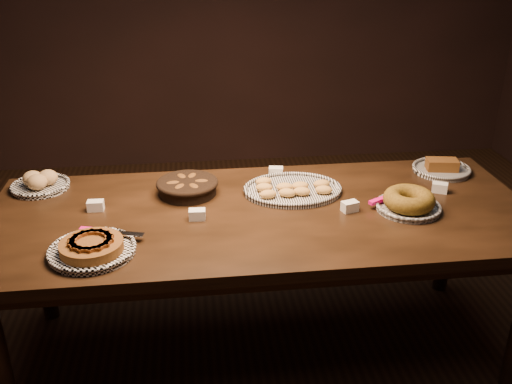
{
  "coord_description": "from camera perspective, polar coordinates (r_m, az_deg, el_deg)",
  "views": [
    {
      "loc": [
        -0.3,
        -2.21,
        1.88
      ],
      "look_at": [
        -0.02,
        0.05,
        0.82
      ],
      "focal_mm": 40.0,
      "sensor_mm": 36.0,
      "label": 1
    }
  ],
  "objects": [
    {
      "name": "buffet_table",
      "position": [
        2.54,
        0.64,
        -3.39
      ],
      "size": [
        2.4,
        1.0,
        0.75
      ],
      "color": "black",
      "rests_on": "ground"
    },
    {
      "name": "bread_roll_plate",
      "position": [
        2.89,
        -20.81,
        0.88
      ],
      "size": [
        0.28,
        0.28,
        0.09
      ],
      "rotation": [
        0.0,
        0.0,
        -0.28
      ],
      "color": "white",
      "rests_on": "buffet_table"
    },
    {
      "name": "loaf_plate",
      "position": [
        3.05,
        18.06,
        2.29
      ],
      "size": [
        0.29,
        0.29,
        0.07
      ],
      "rotation": [
        0.0,
        0.0,
        -0.17
      ],
      "color": "black",
      "rests_on": "buffet_table"
    },
    {
      "name": "madeleine_platter",
      "position": [
        2.67,
        3.63,
        0.28
      ],
      "size": [
        0.46,
        0.37,
        0.05
      ],
      "rotation": [
        0.0,
        0.0,
        -0.34
      ],
      "color": "black",
      "rests_on": "buffet_table"
    },
    {
      "name": "apple_tart_plate",
      "position": [
        2.27,
        -16.09,
        -5.38
      ],
      "size": [
        0.36,
        0.33,
        0.06
      ],
      "rotation": [
        0.0,
        0.0,
        0.31
      ],
      "color": "white",
      "rests_on": "buffet_table"
    },
    {
      "name": "tent_cards",
      "position": [
        2.59,
        1.85,
        -0.42
      ],
      "size": [
        1.66,
        0.49,
        0.04
      ],
      "color": "white",
      "rests_on": "buffet_table"
    },
    {
      "name": "croissant_basket",
      "position": [
        2.67,
        -6.88,
        0.63
      ],
      "size": [
        0.29,
        0.29,
        0.07
      ],
      "rotation": [
        0.0,
        0.0,
        0.07
      ],
      "color": "black",
      "rests_on": "buffet_table"
    },
    {
      "name": "bundt_cake_plate",
      "position": [
        2.59,
        15.0,
        -0.97
      ],
      "size": [
        0.32,
        0.31,
        0.09
      ],
      "rotation": [
        0.0,
        0.0,
        -0.43
      ],
      "color": "black",
      "rests_on": "buffet_table"
    },
    {
      "name": "ground",
      "position": [
        2.92,
        0.57,
        -15.15
      ],
      "size": [
        5.0,
        5.0,
        0.0
      ],
      "primitive_type": "plane",
      "color": "black",
      "rests_on": "ground"
    }
  ]
}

